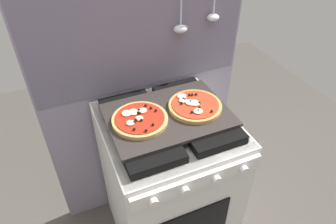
{
  "coord_description": "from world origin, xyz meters",
  "views": [
    {
      "loc": [
        -0.42,
        -0.98,
        1.78
      ],
      "look_at": [
        0.0,
        0.0,
        0.93
      ],
      "focal_mm": 32.89,
      "sensor_mm": 36.0,
      "label": 1
    }
  ],
  "objects": [
    {
      "name": "stove",
      "position": [
        -0.0,
        -0.0,
        0.45
      ],
      "size": [
        0.6,
        0.64,
        0.9
      ],
      "color": "white",
      "rests_on": "ground_plane"
    },
    {
      "name": "pizza_left",
      "position": [
        -0.13,
        -0.0,
        0.93
      ],
      "size": [
        0.24,
        0.24,
        0.03
      ],
      "color": "tan",
      "rests_on": "baking_tray"
    },
    {
      "name": "baking_tray",
      "position": [
        0.0,
        0.0,
        0.91
      ],
      "size": [
        0.54,
        0.38,
        0.02
      ],
      "primitive_type": "cube",
      "color": "#2D2826",
      "rests_on": "stove"
    },
    {
      "name": "kitchen_backsplash",
      "position": [
        0.0,
        0.33,
        0.79
      ],
      "size": [
        1.1,
        0.09,
        1.55
      ],
      "color": "gray",
      "rests_on": "ground_plane"
    },
    {
      "name": "pizza_right",
      "position": [
        0.13,
        -0.01,
        0.93
      ],
      "size": [
        0.24,
        0.24,
        0.03
      ],
      "color": "tan",
      "rests_on": "baking_tray"
    }
  ]
}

